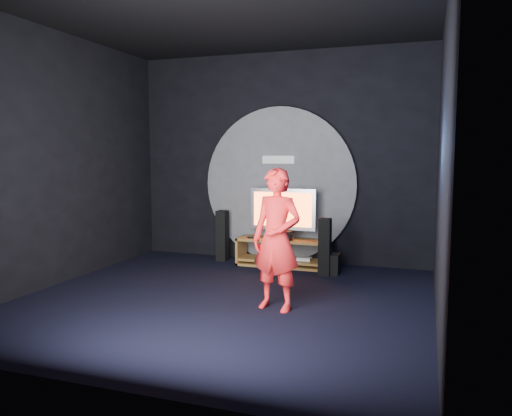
{
  "coord_description": "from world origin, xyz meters",
  "views": [
    {
      "loc": [
        2.35,
        -5.62,
        1.81
      ],
      "look_at": [
        0.07,
        1.05,
        1.05
      ],
      "focal_mm": 35.0,
      "sensor_mm": 36.0,
      "label": 1
    }
  ],
  "objects_px": {
    "tower_speaker_right": "(325,247)",
    "subwoofer": "(330,264)",
    "tv": "(283,211)",
    "tower_speaker_left": "(222,236)",
    "media_console": "(282,254)",
    "player": "(277,239)"
  },
  "relations": [
    {
      "from": "tv",
      "to": "player",
      "type": "relative_size",
      "value": 0.65
    },
    {
      "from": "media_console",
      "to": "tower_speaker_left",
      "type": "relative_size",
      "value": 1.68
    },
    {
      "from": "tv",
      "to": "tower_speaker_left",
      "type": "bearing_deg",
      "value": 179.15
    },
    {
      "from": "tv",
      "to": "subwoofer",
      "type": "distance_m",
      "value": 1.18
    },
    {
      "from": "tower_speaker_right",
      "to": "subwoofer",
      "type": "height_order",
      "value": "tower_speaker_right"
    },
    {
      "from": "media_console",
      "to": "tower_speaker_right",
      "type": "bearing_deg",
      "value": -25.37
    },
    {
      "from": "media_console",
      "to": "subwoofer",
      "type": "relative_size",
      "value": 4.62
    },
    {
      "from": "subwoofer",
      "to": "tv",
      "type": "bearing_deg",
      "value": 157.89
    },
    {
      "from": "tower_speaker_left",
      "to": "subwoofer",
      "type": "relative_size",
      "value": 2.76
    },
    {
      "from": "tower_speaker_left",
      "to": "subwoofer",
      "type": "height_order",
      "value": "tower_speaker_left"
    },
    {
      "from": "tower_speaker_left",
      "to": "tower_speaker_right",
      "type": "bearing_deg",
      "value": -13.64
    },
    {
      "from": "tv",
      "to": "player",
      "type": "bearing_deg",
      "value": -75.89
    },
    {
      "from": "subwoofer",
      "to": "player",
      "type": "xyz_separation_m",
      "value": [
        -0.28,
        -1.92,
        0.67
      ]
    },
    {
      "from": "player",
      "to": "media_console",
      "type": "bearing_deg",
      "value": 116.32
    },
    {
      "from": "media_console",
      "to": "tower_speaker_left",
      "type": "xyz_separation_m",
      "value": [
        -1.08,
        0.08,
        0.23
      ]
    },
    {
      "from": "tv",
      "to": "tower_speaker_left",
      "type": "xyz_separation_m",
      "value": [
        -1.07,
        0.02,
        -0.46
      ]
    },
    {
      "from": "tower_speaker_left",
      "to": "media_console",
      "type": "bearing_deg",
      "value": -4.4
    },
    {
      "from": "tv",
      "to": "tower_speaker_left",
      "type": "relative_size",
      "value": 1.26
    },
    {
      "from": "tower_speaker_left",
      "to": "tower_speaker_right",
      "type": "distance_m",
      "value": 1.91
    },
    {
      "from": "media_console",
      "to": "tv",
      "type": "xyz_separation_m",
      "value": [
        -0.01,
        0.07,
        0.7
      ]
    },
    {
      "from": "tower_speaker_right",
      "to": "subwoofer",
      "type": "bearing_deg",
      "value": 51.64
    },
    {
      "from": "tower_speaker_right",
      "to": "player",
      "type": "relative_size",
      "value": 0.52
    }
  ]
}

